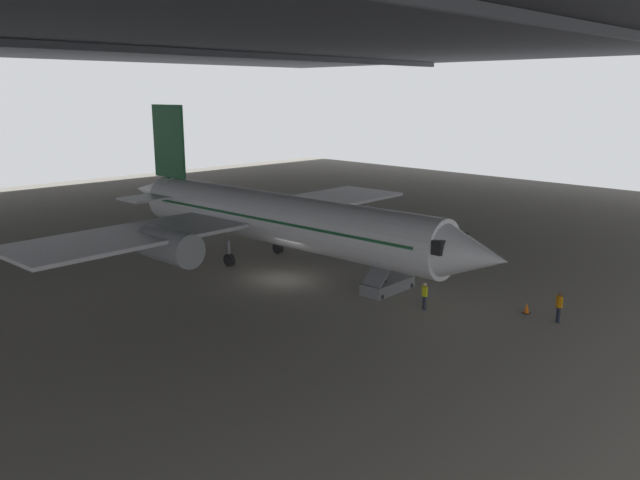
{
  "coord_description": "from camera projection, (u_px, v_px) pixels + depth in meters",
  "views": [
    {
      "loc": [
        -26.01,
        -29.39,
        11.82
      ],
      "look_at": [
        1.78,
        -1.3,
        2.47
      ],
      "focal_mm": 35.18,
      "sensor_mm": 36.0,
      "label": 1
    }
  ],
  "objects": [
    {
      "name": "ground_plane",
      "position": [
        287.0,
        278.0,
        40.86
      ],
      "size": [
        110.0,
        110.0,
        0.0
      ],
      "primitive_type": "plane",
      "color": "gray"
    },
    {
      "name": "boarding_stairs",
      "position": [
        388.0,
        279.0,
        38.07
      ],
      "size": [
        4.15,
        1.71,
        4.53
      ],
      "color": "slate",
      "rests_on": "ground_plane"
    },
    {
      "name": "traffic_cone_orange",
      "position": [
        527.0,
        308.0,
        34.27
      ],
      "size": [
        0.36,
        0.36,
        0.6
      ],
      "color": "black",
      "rests_on": "ground_plane"
    },
    {
      "name": "crew_worker_by_stairs",
      "position": [
        424.0,
        294.0,
        34.77
      ],
      "size": [
        0.39,
        0.47,
        1.56
      ],
      "color": "#232838",
      "rests_on": "ground_plane"
    },
    {
      "name": "hangar_structure",
      "position": [
        160.0,
        21.0,
        46.43
      ],
      "size": [
        121.0,
        99.0,
        17.56
      ],
      "color": "#4C4F54",
      "rests_on": "ground_plane"
    },
    {
      "name": "airplane_main",
      "position": [
        272.0,
        218.0,
        43.31
      ],
      "size": [
        33.18,
        34.37,
        10.86
      ],
      "color": "white",
      "rests_on": "ground_plane"
    },
    {
      "name": "crew_worker_near_nose",
      "position": [
        559.0,
        305.0,
        32.77
      ],
      "size": [
        0.4,
        0.44,
        1.68
      ],
      "color": "#232838",
      "rests_on": "ground_plane"
    }
  ]
}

